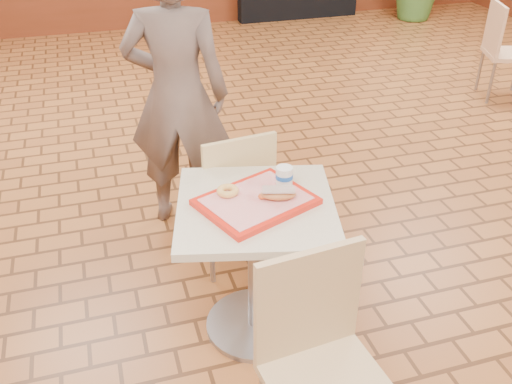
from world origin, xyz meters
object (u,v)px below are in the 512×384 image
object	(u,v)px
main_table	(256,248)
paper_cup	(284,177)
chair_main_back	(233,194)
customer	(177,95)
chair_main_front	(320,357)
ring_donut	(228,191)
serving_tray	(256,202)
long_john_donut	(277,194)
chair_second_left	(503,46)

from	to	relation	value
main_table	paper_cup	xyz separation A→B (m)	(0.14, 0.06, 0.30)
chair_main_back	customer	distance (m)	0.67
main_table	chair_main_front	xyz separation A→B (m)	(0.03, -0.67, 0.01)
main_table	ring_donut	world-z (taller)	ring_donut
chair_main_front	serving_tray	bearing A→B (deg)	86.46
serving_tray	paper_cup	distance (m)	0.17
chair_main_front	ring_donut	bearing A→B (deg)	94.04
serving_tray	main_table	bearing A→B (deg)	90.00
main_table	chair_main_front	bearing A→B (deg)	-87.66
chair_main_back	long_john_donut	xyz separation A→B (m)	(0.06, -0.52, 0.29)
chair_main_back	chair_second_left	size ratio (longest dim) A/B	0.97
customer	main_table	bearing A→B (deg)	116.03
long_john_donut	chair_second_left	distance (m)	3.59
serving_tray	long_john_donut	xyz separation A→B (m)	(0.08, -0.02, 0.04)
chair_main_back	customer	xyz separation A→B (m)	(-0.17, 0.55, 0.35)
chair_main_front	long_john_donut	world-z (taller)	chair_main_front
chair_main_back	chair_second_left	world-z (taller)	chair_second_left
serving_tray	long_john_donut	bearing A→B (deg)	-15.63
chair_main_front	ring_donut	distance (m)	0.80
main_table	customer	world-z (taller)	customer
long_john_donut	paper_cup	size ratio (longest dim) A/B	1.77
long_john_donut	paper_cup	world-z (taller)	paper_cup
main_table	ring_donut	bearing A→B (deg)	145.05
main_table	paper_cup	world-z (taller)	paper_cup
serving_tray	chair_second_left	xyz separation A→B (m)	(2.92, 2.17, -0.24)
chair_main_front	serving_tray	size ratio (longest dim) A/B	1.94
main_table	chair_main_back	world-z (taller)	chair_main_back
chair_main_front	customer	bearing A→B (deg)	89.76
main_table	chair_main_back	size ratio (longest dim) A/B	0.86
chair_main_front	chair_main_back	xyz separation A→B (m)	(-0.00, 1.16, -0.03)
ring_donut	long_john_donut	distance (m)	0.21
chair_main_front	chair_main_back	size ratio (longest dim) A/B	1.06
chair_main_front	chair_second_left	size ratio (longest dim) A/B	1.03
main_table	customer	xyz separation A→B (m)	(-0.14, 1.04, 0.33)
chair_second_left	chair_main_back	bearing A→B (deg)	139.25
long_john_donut	chair_main_back	bearing A→B (deg)	96.53
serving_tray	chair_second_left	size ratio (longest dim) A/B	0.53
customer	chair_main_front	bearing A→B (deg)	113.92
main_table	chair_main_front	size ratio (longest dim) A/B	0.81
serving_tray	chair_second_left	world-z (taller)	chair_second_left
serving_tray	long_john_donut	world-z (taller)	long_john_donut
paper_cup	serving_tray	bearing A→B (deg)	-156.86
chair_main_front	paper_cup	world-z (taller)	chair_main_front
main_table	serving_tray	xyz separation A→B (m)	(0.00, -0.00, 0.24)
chair_main_back	paper_cup	xyz separation A→B (m)	(0.12, -0.43, 0.32)
ring_donut	long_john_donut	size ratio (longest dim) A/B	0.57
ring_donut	chair_main_front	bearing A→B (deg)	-80.08
main_table	chair_second_left	bearing A→B (deg)	36.72
chair_main_back	long_john_donut	size ratio (longest dim) A/B	4.93
chair_second_left	customer	bearing A→B (deg)	129.38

